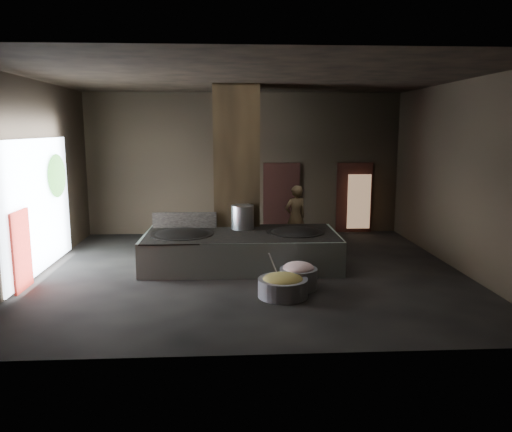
{
  "coord_description": "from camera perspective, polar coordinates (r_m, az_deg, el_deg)",
  "views": [
    {
      "loc": [
        -0.53,
        -11.55,
        3.37
      ],
      "look_at": [
        0.15,
        0.53,
        1.25
      ],
      "focal_mm": 35.0,
      "sensor_mm": 36.0,
      "label": 1
    }
  ],
  "objects": [
    {
      "name": "ceiling",
      "position": [
        11.62,
        -0.63,
        15.76
      ],
      "size": [
        10.0,
        9.0,
        0.1
      ],
      "primitive_type": "cube",
      "color": "black",
      "rests_on": "back_wall"
    },
    {
      "name": "doorway_far_glow",
      "position": [
        16.44,
        11.69,
        1.62
      ],
      "size": [
        0.75,
        0.04,
        1.76
      ],
      "primitive_type": "cube",
      "color": "#8C6647",
      "rests_on": "ground"
    },
    {
      "name": "hearth_platform",
      "position": [
        12.41,
        -1.69,
        -3.85
      ],
      "size": [
        4.81,
        2.38,
        0.83
      ],
      "primitive_type": "cube",
      "rotation": [
        0.0,
        0.0,
        -0.02
      ],
      "color": "#9DAD9C",
      "rests_on": "ground"
    },
    {
      "name": "left_opening",
      "position": [
        12.68,
        -23.61,
        1.07
      ],
      "size": [
        0.04,
        4.2,
        3.1
      ],
      "primitive_type": "cube",
      "color": "white",
      "rests_on": "ground"
    },
    {
      "name": "wok_left",
      "position": [
        12.34,
        -8.44,
        -2.44
      ],
      "size": [
        1.5,
        1.5,
        0.41
      ],
      "primitive_type": "ellipsoid",
      "color": "black",
      "rests_on": "hearth_platform"
    },
    {
      "name": "back_wall",
      "position": [
        16.15,
        -1.36,
        5.96
      ],
      "size": [
        10.0,
        0.1,
        4.5
      ],
      "primitive_type": "cube",
      "color": "black",
      "rests_on": "ground"
    },
    {
      "name": "doorway_near",
      "position": [
        16.25,
        2.91,
        1.9
      ],
      "size": [
        1.18,
        0.08,
        2.38
      ],
      "primitive_type": "cube",
      "color": "black",
      "rests_on": "ground"
    },
    {
      "name": "right_wall",
      "position": [
        12.88,
        22.52,
        4.19
      ],
      "size": [
        0.1,
        9.0,
        4.5
      ],
      "primitive_type": "cube",
      "color": "black",
      "rests_on": "ground"
    },
    {
      "name": "wok_right_rim",
      "position": [
        12.48,
        4.51,
        -1.89
      ],
      "size": [
        1.43,
        1.43,
        0.05
      ],
      "primitive_type": "cylinder",
      "color": "black",
      "rests_on": "hearth_platform"
    },
    {
      "name": "veg_basin",
      "position": [
        10.25,
        3.08,
        -8.17
      ],
      "size": [
        1.31,
        1.31,
        0.37
      ],
      "primitive_type": "cylinder",
      "rotation": [
        0.0,
        0.0,
        -0.36
      ],
      "color": "gray",
      "rests_on": "ground"
    },
    {
      "name": "veg_fill",
      "position": [
        10.2,
        3.09,
        -7.3
      ],
      "size": [
        0.84,
        0.84,
        0.26
      ],
      "primitive_type": "ellipsoid",
      "color": "olive",
      "rests_on": "veg_basin"
    },
    {
      "name": "pavilion_sliver",
      "position": [
        11.6,
        -25.22,
        -3.59
      ],
      "size": [
        0.05,
        0.9,
        1.7
      ],
      "primitive_type": "cube",
      "color": "maroon",
      "rests_on": "ground"
    },
    {
      "name": "tree_silhouette",
      "position": [
        13.61,
        -21.8,
        4.29
      ],
      "size": [
        0.28,
        1.1,
        1.1
      ],
      "primitive_type": "ellipsoid",
      "color": "#194714",
      "rests_on": "left_opening"
    },
    {
      "name": "meat_basin",
      "position": [
        10.76,
        4.87,
        -7.12
      ],
      "size": [
        0.94,
        0.94,
        0.44
      ],
      "primitive_type": "cylinder",
      "rotation": [
        0.0,
        0.0,
        0.19
      ],
      "color": "gray",
      "rests_on": "ground"
    },
    {
      "name": "pillar",
      "position": [
        13.5,
        -2.26,
        5.17
      ],
      "size": [
        1.2,
        1.2,
        4.5
      ],
      "primitive_type": "cube",
      "color": "black",
      "rests_on": "ground"
    },
    {
      "name": "front_wall",
      "position": [
        7.11,
        1.09,
        0.86
      ],
      "size": [
        10.0,
        0.1,
        4.5
      ],
      "primitive_type": "cube",
      "color": "black",
      "rests_on": "ground"
    },
    {
      "name": "wok_left_rim",
      "position": [
        12.32,
        -8.45,
        -2.12
      ],
      "size": [
        1.53,
        1.53,
        0.05
      ],
      "primitive_type": "cylinder",
      "color": "black",
      "rests_on": "hearth_platform"
    },
    {
      "name": "doorway_far",
      "position": [
        16.68,
        11.13,
        1.93
      ],
      "size": [
        1.18,
        0.08,
        2.38
      ],
      "primitive_type": "cube",
      "color": "black",
      "rests_on": "ground"
    },
    {
      "name": "cook",
      "position": [
        14.13,
        4.53,
        -0.14
      ],
      "size": [
        0.77,
        0.64,
        1.81
      ],
      "primitive_type": "imported",
      "rotation": [
        0.0,
        0.0,
        3.52
      ],
      "color": "olive",
      "rests_on": "ground"
    },
    {
      "name": "platform_cap",
      "position": [
        12.32,
        -1.7,
        -2.04
      ],
      "size": [
        4.65,
        2.23,
        0.03
      ],
      "primitive_type": "cube",
      "color": "black",
      "rests_on": "hearth_platform"
    },
    {
      "name": "splash_guard",
      "position": [
        13.06,
        -8.16,
        -0.49
      ],
      "size": [
        1.66,
        0.1,
        0.41
      ],
      "primitive_type": "cube",
      "rotation": [
        0.0,
        0.0,
        -0.02
      ],
      "color": "black",
      "rests_on": "hearth_platform"
    },
    {
      "name": "meat_fill",
      "position": [
        10.7,
        4.89,
        -5.94
      ],
      "size": [
        0.67,
        0.67,
        0.25
      ],
      "primitive_type": "ellipsoid",
      "color": "#CA7979",
      "rests_on": "meat_basin"
    },
    {
      "name": "floor",
      "position": [
        12.06,
        -0.58,
        -6.54
      ],
      "size": [
        10.0,
        9.0,
        0.1
      ],
      "primitive_type": "cube",
      "color": "black",
      "rests_on": "ground"
    },
    {
      "name": "left_wall",
      "position": [
        12.45,
        -24.56,
        3.88
      ],
      "size": [
        0.1,
        9.0,
        4.5
      ],
      "primitive_type": "cube",
      "color": "black",
      "rests_on": "ground"
    },
    {
      "name": "doorway_near_glow",
      "position": [
        16.35,
        2.15,
        1.77
      ],
      "size": [
        0.75,
        0.04,
        1.76
      ],
      "primitive_type": "cube",
      "color": "#8C6647",
      "rests_on": "ground"
    },
    {
      "name": "wok_right",
      "position": [
        12.49,
        4.5,
        -2.2
      ],
      "size": [
        1.4,
        1.4,
        0.39
      ],
      "primitive_type": "ellipsoid",
      "color": "black",
      "rests_on": "hearth_platform"
    },
    {
      "name": "stock_pot",
      "position": [
        12.8,
        -1.55,
        -0.14
      ],
      "size": [
        0.58,
        0.58,
        0.62
      ],
      "primitive_type": "cylinder",
      "color": "#B6B8BE",
      "rests_on": "hearth_platform"
    },
    {
      "name": "ladle",
      "position": [
        10.27,
        2.17,
        -6.01
      ],
      "size": [
        0.31,
        0.3,
        0.72
      ],
      "primitive_type": "cylinder",
      "rotation": [
        0.49,
        0.0,
        -0.8
      ],
      "color": "#B6B8BE",
      "rests_on": "veg_basin"
    }
  ]
}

